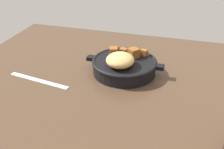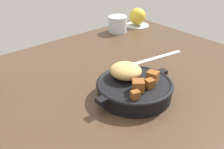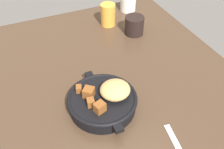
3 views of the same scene
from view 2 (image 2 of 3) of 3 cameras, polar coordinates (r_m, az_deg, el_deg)
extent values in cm
cube|color=#473323|center=(79.63, -1.59, -3.92)|extent=(113.66, 84.76, 2.40)
cylinder|color=black|center=(75.17, 4.61, -3.17)|extent=(19.87, 19.87, 4.26)
torus|color=black|center=(74.25, 4.66, -2.00)|extent=(20.67, 20.67, 1.20)
cube|color=black|center=(81.78, 10.20, 0.44)|extent=(2.64, 2.40, 1.20)
cube|color=black|center=(68.06, -2.05, -5.33)|extent=(2.64, 2.40, 1.20)
ellipsoid|color=tan|center=(75.77, 2.86, 0.78)|extent=(8.50, 8.97, 4.04)
cube|color=brown|center=(72.09, 7.74, -1.82)|extent=(2.59, 2.40, 2.28)
cube|color=brown|center=(74.74, 8.37, -0.42)|extent=(3.30, 3.55, 2.91)
cube|color=brown|center=(70.05, 5.38, -2.32)|extent=(4.17, 4.17, 2.97)
cube|color=brown|center=(67.22, 4.80, -4.20)|extent=(2.47, 2.20, 2.07)
cylinder|color=#B7BABF|center=(130.99, 5.14, 10.11)|extent=(11.04, 11.04, 0.60)
sphere|color=gold|center=(129.76, 5.22, 11.82)|extent=(7.56, 7.56, 7.56)
cube|color=silver|center=(99.12, 9.29, 3.51)|extent=(21.00, 4.88, 0.36)
cylinder|color=silver|center=(121.95, 1.15, 10.32)|extent=(8.03, 8.03, 6.72)
camera|label=1|loc=(1.23, -30.65, 25.63)|focal=43.76mm
camera|label=3|loc=(0.98, 39.89, 33.13)|focal=40.37mm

